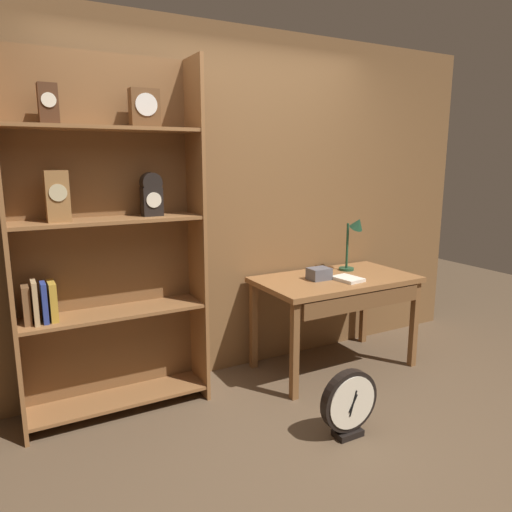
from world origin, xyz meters
name	(u,v)px	position (x,y,z in m)	size (l,w,h in m)	color
ground_plane	(327,459)	(0.00, 0.00, 0.00)	(10.00, 10.00, 0.00)	brown
back_wood_panel	(221,207)	(0.00, 1.38, 1.30)	(4.80, 0.05, 2.60)	brown
bookshelf	(106,241)	(-0.90, 1.13, 1.15)	(1.18, 0.31, 2.29)	brown
workbench	(337,289)	(0.79, 0.94, 0.66)	(1.24, 0.69, 0.75)	brown
desk_lamp	(354,235)	(1.06, 1.09, 1.04)	(0.18, 0.19, 0.46)	#1E472D
toolbox_small	(319,274)	(0.63, 0.98, 0.79)	(0.16, 0.13, 0.09)	#595960
open_repair_manual	(348,279)	(0.81, 0.84, 0.76)	(0.16, 0.22, 0.03)	silver
round_clock_large	(349,403)	(0.25, 0.13, 0.22)	(0.39, 0.11, 0.43)	black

